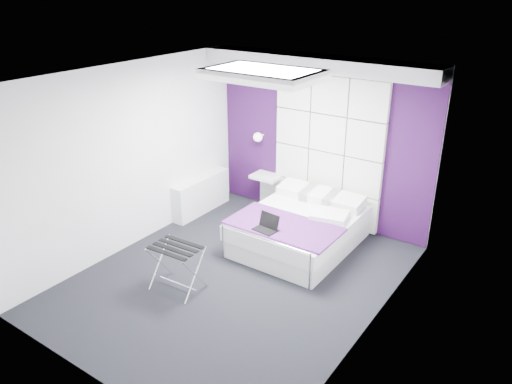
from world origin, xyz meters
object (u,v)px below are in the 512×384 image
bed (300,229)px  luggage_rack (177,268)px  wall_lamp (259,136)px  nightstand (266,176)px  laptop (267,226)px  radiator (201,195)px

bed → luggage_rack: bed is taller
wall_lamp → nightstand: bearing=-13.0°
laptop → bed: bearing=86.3°
radiator → nightstand: radiator is taller
bed → radiator: bearing=177.7°
wall_lamp → nightstand: wall_lamp is taller
bed → laptop: bearing=-99.8°
nightstand → laptop: bearing=-56.0°
wall_lamp → radiator: bearing=-130.1°
bed → nightstand: bed is taller
wall_lamp → radiator: 1.35m
nightstand → luggage_rack: nightstand is taller
wall_lamp → bed: bearing=-33.2°
wall_lamp → radiator: (-0.64, -0.76, -0.92)m
wall_lamp → bed: (1.28, -0.84, -0.95)m
wall_lamp → laptop: 2.02m
wall_lamp → nightstand: size_ratio=0.32×
wall_lamp → laptop: wall_lamp is taller
luggage_rack → laptop: 1.31m
nightstand → radiator: bearing=-138.5°
radiator → bed: bed is taller
nightstand → bed: bearing=-35.8°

